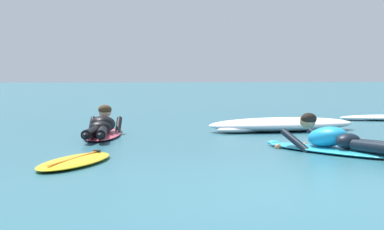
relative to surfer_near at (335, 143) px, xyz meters
The scene contains 5 objects.
ground_plane 7.07m from the surfer_near, 97.23° to the left, with size 120.00×120.00×0.00m, color #2D6B7A.
surfer_near is the anchor object (origin of this frame).
surfer_far 4.02m from the surfer_near, 137.94° to the left, with size 0.73×2.72×0.54m.
drifting_surfboard 3.32m from the surfer_near, 165.47° to the right, with size 1.07×1.91×0.16m.
whitewater_front 3.70m from the surfer_near, 88.31° to the left, with size 2.87×1.71×0.24m.
Camera 1 is at (-1.85, -6.55, 1.03)m, focal length 72.51 mm.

